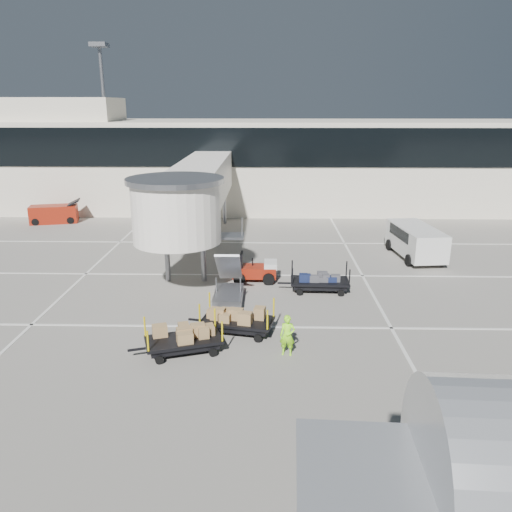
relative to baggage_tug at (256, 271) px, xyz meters
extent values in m
plane|color=gray|center=(0.12, -8.07, -0.58)|extent=(140.00, 140.00, 0.00)
cube|color=silver|center=(0.12, -6.07, -0.57)|extent=(40.00, 0.15, 0.02)
cube|color=silver|center=(0.12, 0.93, -0.57)|extent=(40.00, 0.15, 0.02)
cube|color=silver|center=(0.12, 7.93, -0.57)|extent=(40.00, 0.15, 0.02)
cube|color=silver|center=(6.12, 1.93, -0.57)|extent=(0.15, 30.00, 0.02)
cube|color=silver|center=(-9.88, 1.93, -0.57)|extent=(0.15, 30.00, 0.02)
cube|color=beige|center=(0.12, 21.93, 3.42)|extent=(64.00, 12.00, 8.00)
cube|color=black|center=(0.12, 15.88, 5.42)|extent=(64.00, 0.12, 3.20)
cube|color=beige|center=(-17.88, 19.93, 8.42)|extent=(10.00, 6.00, 2.00)
cylinder|color=gray|center=(-15.88, 25.93, 6.92)|extent=(0.36, 0.36, 15.00)
cube|color=gray|center=(-15.88, 25.93, 14.42)|extent=(1.60, 1.60, 0.40)
cube|color=white|center=(-3.88, 6.93, 3.72)|extent=(3.00, 18.00, 2.80)
cylinder|color=white|center=(-3.88, -2.07, 3.72)|extent=(4.40, 4.40, 3.00)
cylinder|color=gray|center=(-3.88, -2.07, 5.32)|extent=(4.80, 4.80, 0.25)
cylinder|color=gray|center=(-4.88, -0.07, 0.87)|extent=(0.28, 0.28, 2.90)
cylinder|color=gray|center=(-2.88, -0.07, 0.87)|extent=(0.28, 0.28, 2.90)
cylinder|color=gray|center=(-4.88, 6.93, 0.87)|extent=(0.28, 0.28, 2.90)
cylinder|color=gray|center=(-2.88, 6.93, 0.87)|extent=(0.28, 0.28, 2.90)
cylinder|color=gray|center=(-4.88, 13.93, 0.87)|extent=(0.28, 0.28, 2.90)
cylinder|color=gray|center=(-2.88, 13.93, 0.87)|extent=(0.28, 0.28, 2.90)
cube|color=gray|center=(-1.28, -3.07, -0.33)|extent=(1.40, 2.60, 0.50)
cube|color=gray|center=(-1.28, -2.47, 1.02)|extent=(1.20, 2.60, 2.06)
cube|color=gray|center=(-1.28, -1.07, 2.27)|extent=(1.40, 1.20, 0.12)
cube|color=maroon|center=(-0.07, 0.00, -0.03)|extent=(2.42, 1.18, 0.60)
cube|color=silver|center=(0.83, -0.01, 0.37)|extent=(0.71, 1.11, 0.35)
cube|color=black|center=(-0.77, 0.01, 0.57)|extent=(0.13, 1.00, 0.90)
cylinder|color=black|center=(-0.88, -0.64, -0.26)|extent=(0.64, 0.26, 0.64)
cylinder|color=black|center=(-0.86, 0.66, -0.26)|extent=(0.64, 0.26, 0.64)
cylinder|color=black|center=(0.73, -0.66, -0.26)|extent=(0.64, 0.26, 0.64)
cylinder|color=black|center=(0.74, 0.64, -0.26)|extent=(0.64, 0.26, 0.64)
cube|color=black|center=(3.40, -1.55, -0.03)|extent=(3.07, 1.62, 0.12)
cube|color=black|center=(3.40, -1.55, -0.21)|extent=(2.76, 1.38, 0.25)
cube|color=black|center=(1.54, -1.48, -0.18)|extent=(0.71, 0.11, 0.08)
cylinder|color=black|center=(2.32, -2.19, -0.41)|extent=(0.35, 0.15, 0.34)
cylinder|color=black|center=(2.37, -0.83, -0.41)|extent=(0.35, 0.15, 0.34)
cylinder|color=black|center=(4.43, -2.26, -0.41)|extent=(0.35, 0.15, 0.34)
cylinder|color=black|center=(4.48, -0.91, -0.41)|extent=(0.35, 0.15, 0.34)
cylinder|color=black|center=(1.93, -2.17, 0.42)|extent=(0.07, 0.07, 0.91)
cylinder|color=black|center=(1.98, -0.82, 0.42)|extent=(0.07, 0.07, 0.91)
cylinder|color=black|center=(4.83, -2.28, 0.42)|extent=(0.07, 0.07, 0.91)
cylinder|color=black|center=(4.88, -0.92, 0.42)|extent=(0.07, 0.07, 0.91)
cube|color=#454449|center=(2.99, -1.74, 0.18)|extent=(0.44, 0.37, 0.31)
cube|color=maroon|center=(3.80, -1.99, 0.21)|extent=(0.41, 0.31, 0.36)
cube|color=#141D40|center=(4.25, -1.15, 0.21)|extent=(0.49, 0.42, 0.37)
cube|color=#141D40|center=(2.66, -1.26, 0.22)|extent=(0.47, 0.37, 0.39)
cube|color=#454449|center=(2.60, -1.93, 0.18)|extent=(0.48, 0.28, 0.29)
cube|color=#836647|center=(4.44, -1.12, 0.23)|extent=(0.40, 0.37, 0.41)
cube|color=#836647|center=(2.71, -1.47, 0.20)|extent=(0.53, 0.40, 0.33)
cube|color=#836647|center=(2.73, -1.48, 0.23)|extent=(0.50, 0.35, 0.39)
cube|color=black|center=(-0.63, -6.64, -0.03)|extent=(3.27, 2.09, 0.12)
cube|color=black|center=(-0.63, -6.64, -0.21)|extent=(2.93, 1.81, 0.25)
cube|color=black|center=(-2.46, -6.26, -0.18)|extent=(0.71, 0.22, 0.08)
cylinder|color=black|center=(-1.80, -7.09, -0.41)|extent=(0.36, 0.21, 0.34)
cylinder|color=black|center=(-1.53, -5.76, -0.41)|extent=(0.36, 0.21, 0.34)
cylinder|color=black|center=(0.27, -7.52, -0.41)|extent=(0.36, 0.21, 0.34)
cylinder|color=black|center=(0.55, -6.18, -0.41)|extent=(0.36, 0.21, 0.34)
cylinder|color=#D6BA0B|center=(-2.19, -7.01, 0.43)|extent=(0.07, 0.07, 0.91)
cylinder|color=#D6BA0B|center=(-1.91, -5.68, 0.43)|extent=(0.07, 0.07, 0.91)
cylinder|color=#D6BA0B|center=(0.66, -7.60, 0.43)|extent=(0.07, 0.07, 0.91)
cylinder|color=#D6BA0B|center=(0.93, -6.26, 0.43)|extent=(0.07, 0.07, 0.91)
cube|color=olive|center=(0.30, -7.11, 0.26)|extent=(0.50, 0.56, 0.46)
cube|color=olive|center=(0.05, -6.56, 0.31)|extent=(0.58, 0.51, 0.55)
cube|color=olive|center=(-1.49, -6.76, 0.27)|extent=(0.66, 0.47, 0.47)
cube|color=olive|center=(-1.73, -6.69, 0.25)|extent=(0.71, 0.61, 0.43)
cube|color=olive|center=(-0.69, -6.59, 0.27)|extent=(0.54, 0.45, 0.47)
cube|color=olive|center=(-1.42, -6.11, 0.28)|extent=(0.59, 0.51, 0.49)
cube|color=olive|center=(-0.09, -7.15, 0.28)|extent=(0.56, 0.51, 0.50)
cube|color=black|center=(-2.65, -8.47, -0.04)|extent=(3.26, 2.32, 0.12)
cube|color=black|center=(-2.65, -8.47, -0.22)|extent=(2.91, 2.02, 0.25)
cube|color=black|center=(-4.38, -9.04, -0.19)|extent=(0.68, 0.29, 0.08)
cylinder|color=black|center=(-3.42, -9.42, -0.42)|extent=(0.36, 0.23, 0.33)
cylinder|color=black|center=(-3.83, -8.16, -0.42)|extent=(0.36, 0.23, 0.33)
cylinder|color=black|center=(-1.46, -8.78, -0.42)|extent=(0.36, 0.23, 0.33)
cylinder|color=black|center=(-1.87, -7.52, -0.42)|extent=(0.36, 0.23, 0.33)
cylinder|color=#D6BA0B|center=(-3.79, -9.54, 0.40)|extent=(0.07, 0.07, 0.89)
cylinder|color=#D6BA0B|center=(-4.20, -8.28, 0.40)|extent=(0.07, 0.07, 0.89)
cylinder|color=#D6BA0B|center=(-1.09, -8.66, 0.40)|extent=(0.07, 0.07, 0.89)
cylinder|color=#D6BA0B|center=(-1.50, -7.40, 0.40)|extent=(0.07, 0.07, 0.89)
cube|color=olive|center=(-3.27, -8.89, 0.22)|extent=(0.75, 0.64, 0.41)
cube|color=olive|center=(-2.44, -8.88, 0.20)|extent=(0.69, 0.56, 0.36)
cube|color=olive|center=(-2.87, -8.88, 0.26)|extent=(0.52, 0.47, 0.49)
cube|color=olive|center=(-2.66, -8.34, 0.23)|extent=(0.62, 0.59, 0.42)
cube|color=olive|center=(-2.72, -8.15, 0.22)|extent=(0.61, 0.55, 0.41)
cube|color=olive|center=(-3.41, -8.84, 0.20)|extent=(0.53, 0.55, 0.36)
cube|color=olive|center=(-3.14, -8.21, 0.20)|extent=(0.59, 0.53, 0.37)
cube|color=olive|center=(-3.08, -8.89, 0.27)|extent=(0.67, 0.55, 0.52)
imported|color=#92FF1A|center=(1.44, -8.57, 0.24)|extent=(0.65, 0.47, 1.65)
cube|color=silver|center=(10.11, 4.65, 0.56)|extent=(2.69, 5.44, 1.69)
cube|color=silver|center=(9.86, 6.99, 0.24)|extent=(2.07, 0.82, 0.98)
cube|color=black|center=(10.09, 4.87, 1.00)|extent=(2.50, 3.49, 0.68)
cylinder|color=black|center=(9.27, 2.80, -0.21)|extent=(0.34, 0.77, 0.74)
cylinder|color=black|center=(11.33, 3.03, -0.21)|extent=(0.34, 0.77, 0.74)
cylinder|color=black|center=(8.89, 6.28, -0.21)|extent=(0.34, 0.77, 0.74)
cylinder|color=black|center=(10.95, 6.50, -0.21)|extent=(0.34, 0.77, 0.74)
cube|color=maroon|center=(-17.04, 13.86, 0.14)|extent=(3.95, 2.38, 1.46)
cube|color=black|center=(-15.44, 14.25, 1.07)|extent=(1.22, 1.54, 0.52)
cylinder|color=black|center=(-18.20, 12.88, -0.29)|extent=(0.62, 0.37, 0.58)
cylinder|color=black|center=(-18.52, 14.20, -0.29)|extent=(0.62, 0.37, 0.58)
cylinder|color=black|center=(-15.56, 13.52, -0.29)|extent=(0.62, 0.37, 0.58)
cylinder|color=black|center=(-15.88, 14.84, -0.29)|extent=(0.62, 0.37, 0.58)
cube|color=silver|center=(4.48, -18.48, 1.72)|extent=(0.76, 0.27, 1.03)
camera|label=1|loc=(0.61, -26.24, 8.85)|focal=35.00mm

